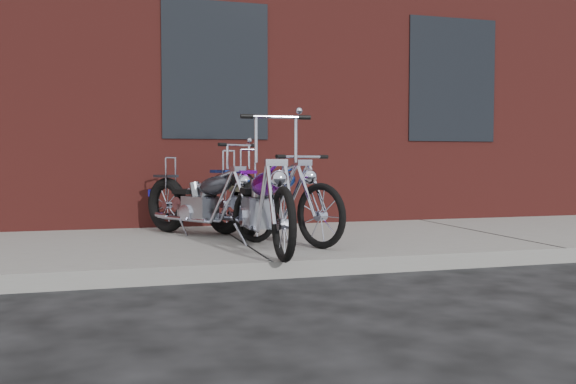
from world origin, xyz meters
name	(u,v)px	position (x,y,z in m)	size (l,w,h in m)	color
ground	(273,279)	(0.00, 0.00, 0.00)	(120.00, 120.00, 0.00)	black
sidewalk	(239,247)	(0.00, 1.50, 0.07)	(22.00, 3.00, 0.15)	gray
building_brick	(177,17)	(0.00, 8.00, 4.00)	(22.00, 10.00, 8.00)	maroon
chopper_purple	(261,207)	(0.09, 0.81, 0.56)	(0.55, 2.27, 1.27)	black
chopper_blue	(265,203)	(0.27, 1.39, 0.56)	(1.11, 2.06, 0.98)	black
chopper_third	(204,204)	(-0.31, 1.89, 0.52)	(1.25, 1.77, 1.05)	black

